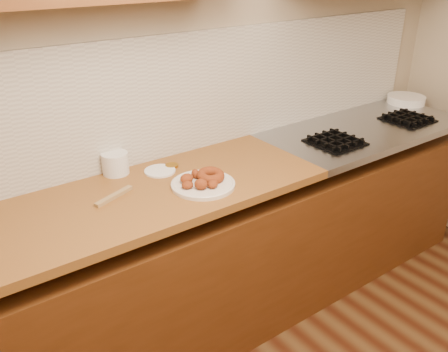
{
  "coord_description": "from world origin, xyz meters",
  "views": [
    {
      "loc": [
        -1.1,
        0.02,
        1.85
      ],
      "look_at": [
        0.03,
        1.57,
        0.93
      ],
      "focal_mm": 38.0,
      "sensor_mm": 36.0,
      "label": 1
    }
  ],
  "objects_px": {
    "donut_plate": "(203,185)",
    "plate_stack": "(406,99)",
    "plastic_tub": "(115,163)",
    "ring_donut": "(211,175)"
  },
  "relations": [
    {
      "from": "ring_donut",
      "to": "plastic_tub",
      "type": "xyz_separation_m",
      "value": [
        -0.3,
        0.34,
        0.01
      ]
    },
    {
      "from": "donut_plate",
      "to": "plate_stack",
      "type": "relative_size",
      "value": 1.14
    },
    {
      "from": "donut_plate",
      "to": "ring_donut",
      "type": "distance_m",
      "value": 0.05
    },
    {
      "from": "plastic_tub",
      "to": "plate_stack",
      "type": "height_order",
      "value": "plastic_tub"
    },
    {
      "from": "donut_plate",
      "to": "plastic_tub",
      "type": "xyz_separation_m",
      "value": [
        -0.26,
        0.35,
        0.04
      ]
    },
    {
      "from": "donut_plate",
      "to": "plastic_tub",
      "type": "distance_m",
      "value": 0.44
    },
    {
      "from": "ring_donut",
      "to": "plastic_tub",
      "type": "bearing_deg",
      "value": 131.14
    },
    {
      "from": "plate_stack",
      "to": "donut_plate",
      "type": "bearing_deg",
      "value": -172.4
    },
    {
      "from": "plate_stack",
      "to": "ring_donut",
      "type": "bearing_deg",
      "value": -172.42
    },
    {
      "from": "donut_plate",
      "to": "plastic_tub",
      "type": "relative_size",
      "value": 2.32
    }
  ]
}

